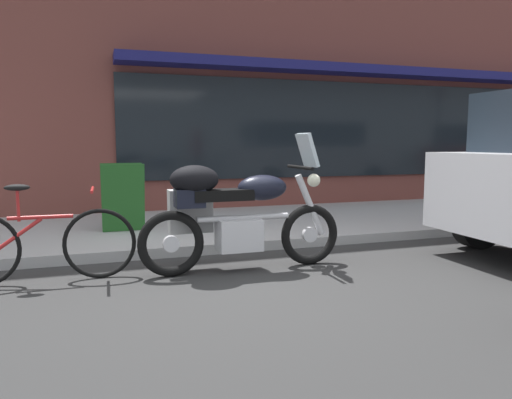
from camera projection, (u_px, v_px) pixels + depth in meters
ground_plane at (252, 283)px, 4.49m from camera, size 80.00×80.00×0.00m
storefront_building at (457, 19)px, 10.10m from camera, size 20.00×0.90×7.95m
touring_motorcycle at (230, 212)px, 4.86m from camera, size 2.13×0.67×1.40m
parked_bicycle at (41, 244)px, 4.46m from camera, size 1.70×0.48×0.93m
sandwich_board_sign at (123, 197)px, 6.43m from camera, size 0.55×0.41×0.90m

